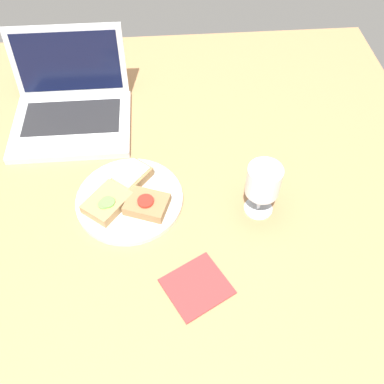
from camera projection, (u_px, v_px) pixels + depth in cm
name	position (u px, v px, depth cm)	size (l,w,h in cm)	color
wooden_table	(170.00, 196.00, 105.94)	(140.00, 140.00, 3.00)	#B27F51
plate	(128.00, 200.00, 102.56)	(25.59, 25.59, 1.39)	silver
sandwich_with_cucumber	(106.00, 203.00, 99.44)	(12.40, 12.80, 2.99)	#A88456
sandwich_with_tomato	(145.00, 204.00, 99.14)	(11.50, 10.26, 3.19)	#937047
sandwich_with_cheese	(130.00, 177.00, 104.23)	(10.85, 11.22, 3.08)	#937047
wine_glass	(262.00, 183.00, 94.10)	(7.75, 7.75, 13.98)	white
laptop	(70.00, 108.00, 118.51)	(32.09, 28.93, 21.95)	silver
napkin	(195.00, 286.00, 88.91)	(12.35, 11.42, 0.40)	#B23333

